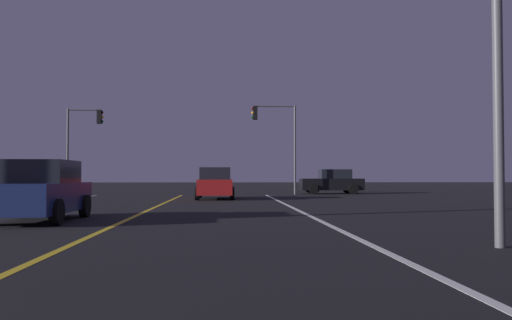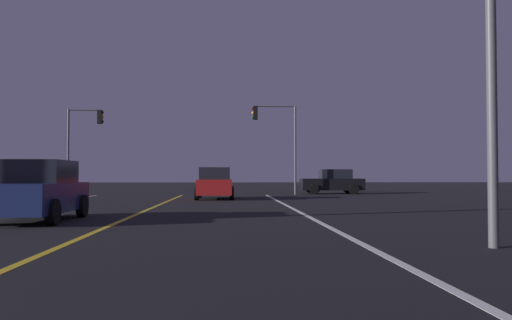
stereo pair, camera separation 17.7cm
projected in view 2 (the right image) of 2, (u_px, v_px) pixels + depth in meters
The scene contains 7 objects.
lane_edge_right at pixel (317, 221), 14.82m from camera, with size 0.16×39.72×0.01m, color silver.
lane_center_divider at pixel (119, 222), 14.54m from camera, with size 0.16×39.72×0.01m, color gold.
car_ahead_far at pixel (215, 184), 28.74m from camera, with size 2.02×4.30×1.70m.
car_crossing_side at pixel (333, 182), 37.04m from camera, with size 4.30×2.02×1.70m.
car_oncoming at pixel (37, 191), 14.88m from camera, with size 2.02×4.30×1.70m.
traffic_light_near_right at pixel (275, 129), 35.31m from camera, with size 2.97×0.36×5.92m.
traffic_light_near_left at pixel (85, 132), 34.65m from camera, with size 2.35×0.36×5.60m.
Camera 2 is at (2.98, -0.90, 1.26)m, focal length 37.39 mm.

